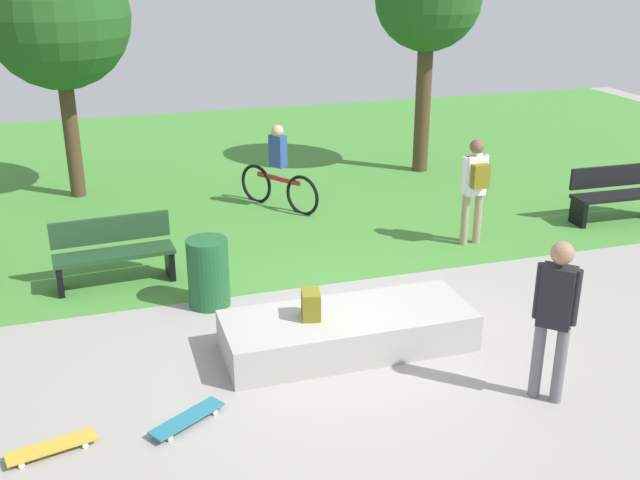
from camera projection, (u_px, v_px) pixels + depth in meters
ground_plane at (356, 347)px, 8.63m from camera, size 28.00×28.00×0.00m
grass_lawn at (229, 169)px, 15.64m from camera, size 26.60×12.24×0.01m
concrete_ledge at (348, 331)px, 8.55m from camera, size 2.86×1.07×0.44m
backpack_on_ledge at (311, 305)px, 8.32m from camera, size 0.25×0.31×0.32m
skater_performing_trick at (555, 310)px, 7.29m from camera, size 0.37×0.37×1.72m
skateboard_by_ledge at (187, 418)px, 7.21m from camera, size 0.78×0.59×0.08m
skateboard_spare at (52, 447)px, 6.80m from camera, size 0.82×0.38×0.08m
park_bench_far_left at (616, 193)px, 12.53m from camera, size 1.61×0.51×0.91m
park_bench_near_path at (113, 250)px, 10.14m from camera, size 1.63×0.58×0.91m
tree_young_birch at (428, 0)px, 14.31m from camera, size 2.07×2.07×4.49m
tree_leaning_ash at (57, 18)px, 12.78m from camera, size 2.50×2.50×4.48m
trash_bin at (208, 273)px, 9.50m from camera, size 0.53×0.53×0.90m
pedestrian_with_backpack at (475, 183)px, 11.29m from camera, size 0.43×0.35×1.66m
cyclist_on_bicycle at (278, 173)px, 13.09m from camera, size 1.06×1.55×1.52m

